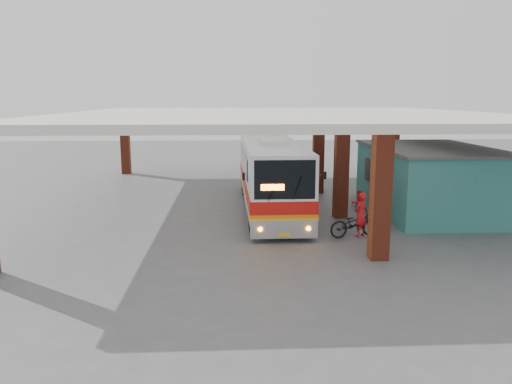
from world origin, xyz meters
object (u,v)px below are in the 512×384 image
object	(u,v)px
motorcycle	(355,223)
pedestrian	(361,215)
coach_bus	(270,173)
red_chair	(359,199)

from	to	relation	value
motorcycle	pedestrian	xyz separation A→B (m)	(0.23, 0.06, 0.33)
coach_bus	motorcycle	distance (m)	6.07
coach_bus	pedestrian	xyz separation A→B (m)	(3.15, -5.13, -0.88)
motorcycle	red_chair	bearing A→B (deg)	-29.40
coach_bus	red_chair	bearing A→B (deg)	3.48
red_chair	coach_bus	bearing A→B (deg)	160.66
motorcycle	red_chair	distance (m)	5.73
coach_bus	red_chair	xyz separation A→B (m)	(4.47, 0.32, -1.40)
pedestrian	red_chair	size ratio (longest dim) A/B	2.26
coach_bus	pedestrian	size ratio (longest dim) A/B	6.91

